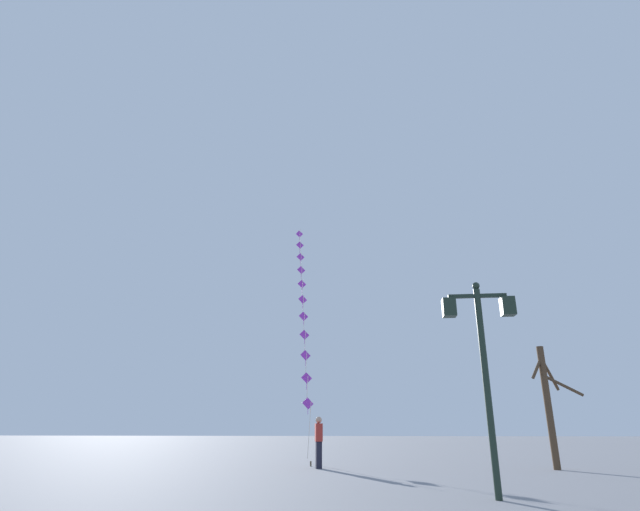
{
  "coord_description": "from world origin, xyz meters",
  "views": [
    {
      "loc": [
        0.37,
        -0.9,
        1.3
      ],
      "look_at": [
        -1.38,
        15.98,
        7.25
      ],
      "focal_mm": 27.81,
      "sensor_mm": 36.0,
      "label": 1
    }
  ],
  "objects": [
    {
      "name": "ground_plane",
      "position": [
        0.0,
        20.0,
        0.0
      ],
      "size": [
        160.0,
        160.0,
        0.0
      ],
      "primitive_type": "plane",
      "color": "gray"
    },
    {
      "name": "kite_train",
      "position": [
        -3.12,
        24.19,
        7.3
      ],
      "size": [
        2.36,
        10.39,
        13.6
      ],
      "color": "brown",
      "rests_on": "ground_plane"
    },
    {
      "name": "bare_tree",
      "position": [
        6.47,
        17.82,
        2.2
      ],
      "size": [
        1.83,
        0.96,
        4.11
      ],
      "color": "#4C3826",
      "rests_on": "ground_plane"
    },
    {
      "name": "kite_flyer",
      "position": [
        -1.58,
        17.55,
        0.9
      ],
      "size": [
        0.32,
        0.63,
        1.71
      ],
      "rotation": [
        0.0,
        0.0,
        1.8
      ],
      "color": "#1E1E2D",
      "rests_on": "ground_plane"
    },
    {
      "name": "twin_lantern_lamp_post",
      "position": [
        2.71,
        9.93,
        3.04
      ],
      "size": [
        1.53,
        0.28,
        4.36
      ],
      "color": "#1E2D23",
      "rests_on": "ground_plane"
    }
  ]
}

